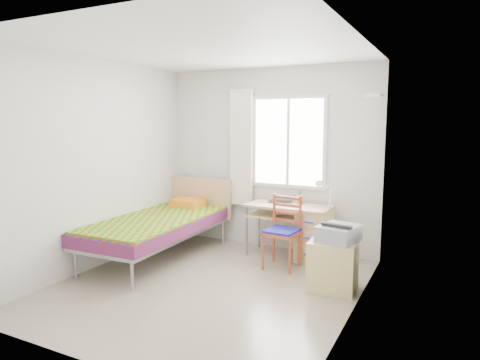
% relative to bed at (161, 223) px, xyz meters
% --- Properties ---
extents(floor, '(3.50, 3.50, 0.00)m').
position_rel_bed_xyz_m(floor, '(1.09, -0.59, -0.47)').
color(floor, '#BCAD93').
rests_on(floor, ground).
extents(ceiling, '(3.50, 3.50, 0.00)m').
position_rel_bed_xyz_m(ceiling, '(1.09, -0.59, 2.13)').
color(ceiling, white).
rests_on(ceiling, wall_back).
extents(wall_back, '(3.20, 0.00, 3.20)m').
position_rel_bed_xyz_m(wall_back, '(1.09, 1.16, 0.83)').
color(wall_back, silver).
rests_on(wall_back, ground).
extents(wall_left, '(0.00, 3.50, 3.50)m').
position_rel_bed_xyz_m(wall_left, '(-0.51, -0.59, 0.83)').
color(wall_left, silver).
rests_on(wall_left, ground).
extents(wall_right, '(0.00, 3.50, 3.50)m').
position_rel_bed_xyz_m(wall_right, '(2.69, -0.59, 0.83)').
color(wall_right, silver).
rests_on(wall_right, ground).
extents(window, '(1.10, 0.04, 1.30)m').
position_rel_bed_xyz_m(window, '(1.39, 1.14, 1.08)').
color(window, white).
rests_on(window, wall_back).
extents(curtain, '(0.35, 0.05, 1.70)m').
position_rel_bed_xyz_m(curtain, '(0.67, 1.09, 0.98)').
color(curtain, '#F9E7CE').
rests_on(curtain, wall_back).
extents(floating_shelf, '(0.20, 0.32, 0.03)m').
position_rel_bed_xyz_m(floating_shelf, '(2.58, 0.81, 1.68)').
color(floating_shelf, white).
rests_on(floating_shelf, wall_right).
extents(bed, '(1.11, 2.28, 0.97)m').
position_rel_bed_xyz_m(bed, '(0.00, 0.00, 0.00)').
color(bed, gray).
rests_on(bed, floor).
extents(desk, '(1.15, 0.55, 0.71)m').
position_rel_bed_xyz_m(desk, '(1.83, 0.83, -0.08)').
color(desk, tan).
rests_on(desk, floor).
extents(chair, '(0.43, 0.43, 0.92)m').
position_rel_bed_xyz_m(chair, '(1.62, 0.40, 0.05)').
color(chair, '#A2391F').
rests_on(chair, floor).
extents(cabinet, '(0.53, 0.47, 0.55)m').
position_rel_bed_xyz_m(cabinet, '(2.37, -0.06, -0.20)').
color(cabinet, '#DDC171').
rests_on(cabinet, floor).
extents(printer, '(0.45, 0.50, 0.19)m').
position_rel_bed_xyz_m(printer, '(2.43, -0.05, 0.17)').
color(printer, '#9A9CA2').
rests_on(printer, cabinet).
extents(laptop, '(0.38, 0.30, 0.03)m').
position_rel_bed_xyz_m(laptop, '(1.37, 0.91, 0.26)').
color(laptop, black).
rests_on(laptop, desk).
extents(pen_cup, '(0.09, 0.09, 0.10)m').
position_rel_bed_xyz_m(pen_cup, '(1.63, 1.01, 0.29)').
color(pen_cup, orange).
rests_on(pen_cup, desk).
extents(task_lamp, '(0.22, 0.31, 0.38)m').
position_rel_bed_xyz_m(task_lamp, '(2.02, 0.79, 0.48)').
color(task_lamp, white).
rests_on(task_lamp, desk).
extents(book, '(0.23, 0.25, 0.02)m').
position_rel_bed_xyz_m(book, '(1.32, 0.81, 0.12)').
color(book, gray).
rests_on(book, desk).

